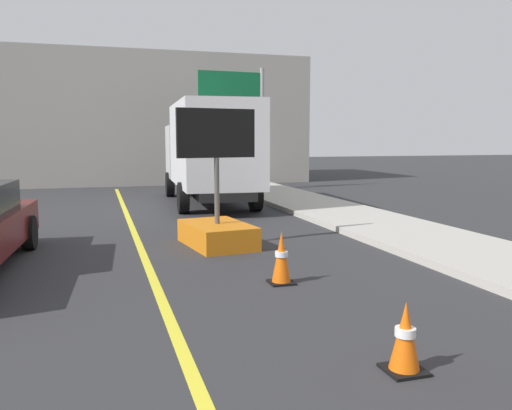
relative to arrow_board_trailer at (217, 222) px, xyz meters
name	(u,v)px	position (x,y,z in m)	size (l,w,h in m)	color
lane_center_stripe	(182,349)	(-1.49, -5.01, -0.48)	(0.14, 36.00, 0.01)	yellow
arrow_board_trailer	(217,222)	(0.00, 0.00, 0.00)	(1.60, 1.94, 2.70)	orange
box_truck	(209,150)	(1.24, 6.69, 1.28)	(2.69, 7.35, 3.21)	black
highway_guide_sign	(244,107)	(3.58, 10.89, 2.94)	(2.79, 0.31, 5.00)	gray
far_building_block	(130,121)	(-0.53, 18.08, 2.55)	(16.65, 7.90, 6.07)	gray
traffic_cone_near_sign	(405,338)	(0.38, -6.11, -0.16)	(0.36, 0.36, 0.66)	black
traffic_cone_mid_lane	(281,258)	(0.30, -2.98, -0.10)	(0.36, 0.36, 0.78)	black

